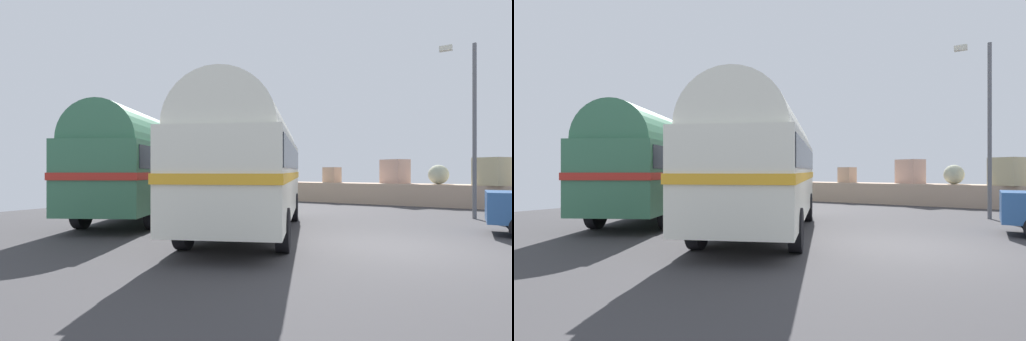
# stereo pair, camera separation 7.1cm
# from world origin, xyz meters

# --- Properties ---
(ground) EXTENTS (32.00, 26.00, 0.02)m
(ground) POSITION_xyz_m (0.00, 0.00, 0.01)
(ground) COLOR #39373A
(breakwater) EXTENTS (31.36, 2.31, 2.38)m
(breakwater) POSITION_xyz_m (0.02, 11.78, 0.72)
(breakwater) COLOR tan
(breakwater) RESTS_ON ground
(vintage_coach) EXTENTS (5.52, 8.84, 3.70)m
(vintage_coach) POSITION_xyz_m (-4.04, 0.15, 2.05)
(vintage_coach) COLOR black
(vintage_coach) RESTS_ON ground
(second_coach) EXTENTS (6.07, 8.72, 3.70)m
(second_coach) POSITION_xyz_m (-8.99, 0.87, 2.05)
(second_coach) COLOR black
(second_coach) RESTS_ON ground
(lamp_post) EXTENTS (1.22, 0.40, 6.44)m
(lamp_post) POSITION_xyz_m (1.30, 6.85, 3.63)
(lamp_post) COLOR #5B5B60
(lamp_post) RESTS_ON ground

